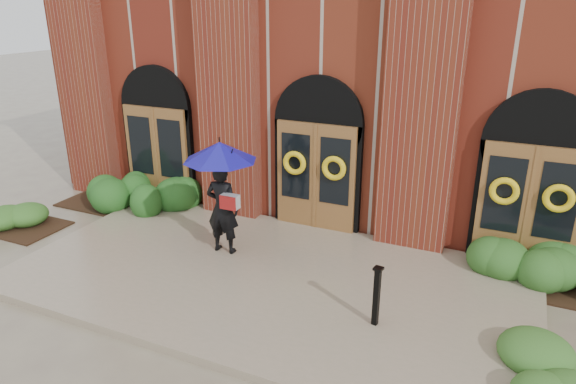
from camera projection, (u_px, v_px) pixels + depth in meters
The scene contains 9 objects.
ground at pixel (263, 285), 10.00m from camera, with size 90.00×90.00×0.00m, color gray.
landing at pixel (267, 278), 10.10m from camera, with size 10.00×5.30×0.15m, color gray.
church_building at pixel (387, 58), 16.27m from camera, with size 16.20×12.53×7.00m.
man_with_umbrella at pixel (221, 176), 10.47m from camera, with size 1.61×1.61×2.42m.
metal_post at pixel (377, 295), 8.36m from camera, with size 0.17×0.17×1.06m.
hedge_wall_left at pixel (125, 192), 13.65m from camera, with size 3.36×1.34×0.86m, color #204E1A.
hedge_wall_right at pixel (559, 272), 9.74m from camera, with size 2.95×1.18×0.76m, color #28531D.
hedge_front_left at pixel (27, 219), 12.39m from camera, with size 1.43×1.22×0.51m, color #2E5A1F.
hedge_front_right at pixel (559, 379), 7.16m from camera, with size 1.48×1.26×0.52m, color #2F5A20.
Camera 1 is at (4.04, -7.75, 5.21)m, focal length 32.00 mm.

